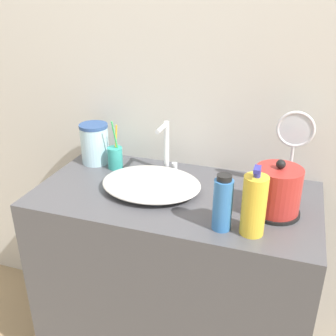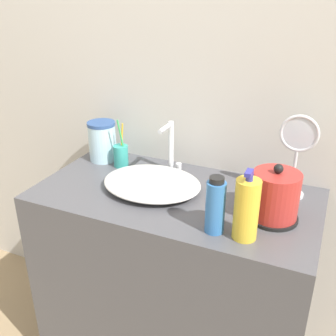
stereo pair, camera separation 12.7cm
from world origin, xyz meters
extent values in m
cube|color=beige|center=(0.00, 0.57, 1.30)|extent=(6.00, 0.04, 2.60)
cube|color=#4C4C51|center=(0.00, 0.27, 0.42)|extent=(1.06, 0.55, 0.85)
ellipsoid|color=silver|center=(-0.10, 0.27, 0.87)|extent=(0.38, 0.31, 0.05)
cylinder|color=silver|center=(-0.10, 0.45, 0.96)|extent=(0.02, 0.02, 0.22)
cylinder|color=silver|center=(-0.10, 0.40, 1.06)|extent=(0.02, 0.11, 0.02)
cylinder|color=silver|center=(-0.06, 0.45, 0.87)|extent=(0.02, 0.02, 0.04)
cylinder|color=black|center=(0.37, 0.25, 0.85)|extent=(0.17, 0.17, 0.01)
cylinder|color=#B22D28|center=(0.37, 0.25, 0.93)|extent=(0.16, 0.16, 0.17)
sphere|color=black|center=(0.37, 0.25, 1.03)|extent=(0.03, 0.03, 0.03)
cylinder|color=teal|center=(-0.31, 0.41, 0.90)|extent=(0.06, 0.06, 0.09)
cylinder|color=green|center=(-0.30, 0.40, 0.97)|extent=(0.02, 0.04, 0.18)
cylinder|color=yellow|center=(-0.31, 0.42, 0.96)|extent=(0.02, 0.01, 0.15)
cylinder|color=gold|center=(0.31, 0.10, 0.95)|extent=(0.08, 0.08, 0.20)
cylinder|color=#333399|center=(0.31, 0.10, 1.06)|extent=(0.02, 0.02, 0.02)
cube|color=#333399|center=(0.31, 0.09, 1.07)|extent=(0.02, 0.04, 0.01)
cylinder|color=#3370B7|center=(0.21, 0.10, 0.93)|extent=(0.06, 0.06, 0.17)
cylinder|color=black|center=(0.21, 0.10, 1.03)|extent=(0.05, 0.05, 0.02)
cylinder|color=silver|center=(0.40, 0.44, 0.85)|extent=(0.09, 0.09, 0.01)
cylinder|color=silver|center=(0.40, 0.44, 0.94)|extent=(0.01, 0.01, 0.17)
torus|color=silver|center=(0.40, 0.44, 1.09)|extent=(0.14, 0.01, 0.14)
cylinder|color=silver|center=(0.40, 0.44, 1.09)|extent=(0.11, 0.00, 0.11)
cylinder|color=#B2DBEA|center=(-0.42, 0.44, 0.93)|extent=(0.12, 0.12, 0.16)
cylinder|color=#2D4C84|center=(-0.42, 0.44, 1.02)|extent=(0.12, 0.12, 0.01)
camera|label=1|loc=(0.39, -0.97, 1.55)|focal=42.00mm
camera|label=2|loc=(0.51, -0.92, 1.55)|focal=42.00mm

